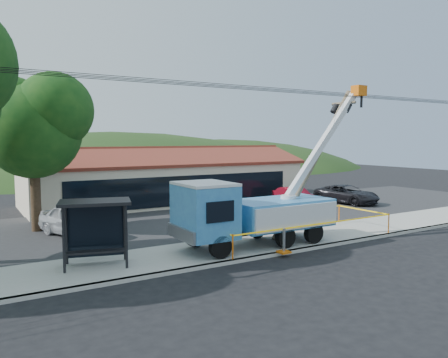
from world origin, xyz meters
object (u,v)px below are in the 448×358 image
at_px(utility_truck, 252,211).
at_px(car_silver, 77,237).
at_px(bus_shelter, 95,217).
at_px(car_dark, 346,204).
at_px(car_red, 295,207).
at_px(leaning_pole, 317,155).

relative_size(utility_truck, car_silver, 2.26).
distance_m(bus_shelter, car_dark, 23.18).
relative_size(car_red, car_dark, 0.82).
height_order(bus_shelter, car_dark, bus_shelter).
distance_m(leaning_pole, car_dark, 13.28).
xyz_separation_m(leaning_pole, bus_shelter, (-11.79, 0.20, -2.30)).
xyz_separation_m(utility_truck, car_red, (10.19, 8.80, -1.83)).
height_order(leaning_pole, car_silver, leaning_pole).
relative_size(leaning_pole, bus_shelter, 2.54).
distance_m(car_red, car_dark, 4.64).
distance_m(bus_shelter, car_red, 19.34).
xyz_separation_m(leaning_pole, car_red, (5.63, 8.33, -4.41)).
height_order(car_silver, car_dark, car_silver).
bearing_deg(leaning_pole, bus_shelter, 179.05).
distance_m(utility_truck, car_red, 13.59).
bearing_deg(utility_truck, car_dark, 27.90).
distance_m(utility_truck, car_dark, 16.75).
bearing_deg(car_silver, utility_truck, -67.39).
relative_size(utility_truck, bus_shelter, 3.53).
bearing_deg(car_dark, utility_truck, -160.40).
height_order(utility_truck, leaning_pole, utility_truck).
bearing_deg(car_dark, leaning_pole, -152.52).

